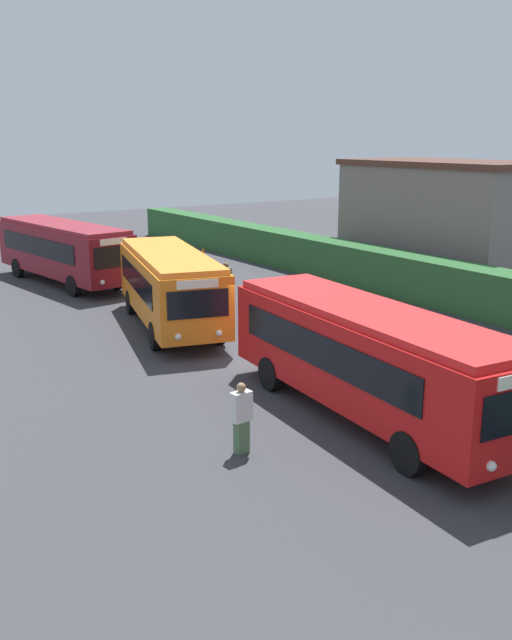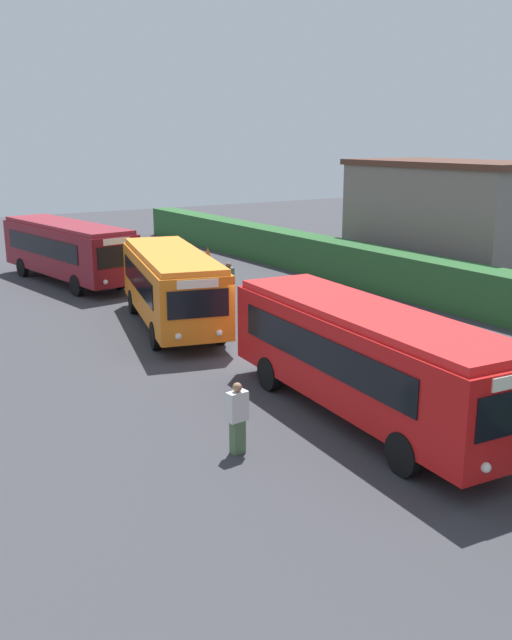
# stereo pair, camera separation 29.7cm
# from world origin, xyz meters

# --- Properties ---
(ground_plane) EXTENTS (98.45, 98.45, 0.00)m
(ground_plane) POSITION_xyz_m (0.00, 0.00, 0.00)
(ground_plane) COLOR #38383D
(bus_maroon) EXTENTS (10.31, 3.88, 3.05)m
(bus_maroon) POSITION_xyz_m (-16.02, -1.72, 1.77)
(bus_maroon) COLOR maroon
(bus_maroon) RESTS_ON ground_plane
(bus_orange) EXTENTS (9.21, 4.70, 2.98)m
(bus_orange) POSITION_xyz_m (-5.28, -1.12, 1.73)
(bus_orange) COLOR orange
(bus_orange) RESTS_ON ground_plane
(bus_red) EXTENTS (10.09, 3.33, 2.98)m
(bus_red) POSITION_xyz_m (5.73, -0.94, 1.73)
(bus_red) COLOR red
(bus_red) RESTS_ON ground_plane
(person_left) EXTENTS (0.29, 0.47, 1.94)m
(person_left) POSITION_xyz_m (-7.24, 2.57, 1.03)
(person_left) COLOR silver
(person_left) RESTS_ON ground_plane
(person_center) EXTENTS (0.30, 0.51, 1.75)m
(person_center) POSITION_xyz_m (5.75, -4.84, 0.91)
(person_center) COLOR #4C6B47
(person_center) RESTS_ON ground_plane
(person_right) EXTENTS (0.47, 0.40, 1.82)m
(person_right) POSITION_xyz_m (7.45, 1.62, 0.97)
(person_right) COLOR silver
(person_right) RESTS_ON ground_plane
(hedge_row) EXTENTS (61.22, 1.68, 1.99)m
(hedge_row) POSITION_xyz_m (0.00, 10.49, 0.99)
(hedge_row) COLOR #2A592C
(hedge_row) RESTS_ON ground_plane
(depot_building) EXTENTS (10.69, 5.91, 6.07)m
(depot_building) POSITION_xyz_m (-6.38, 15.24, 3.05)
(depot_building) COLOR slate
(depot_building) RESTS_ON ground_plane
(traffic_cone) EXTENTS (0.36, 0.36, 0.60)m
(traffic_cone) POSITION_xyz_m (-19.38, 8.17, 0.30)
(traffic_cone) COLOR orange
(traffic_cone) RESTS_ON ground_plane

